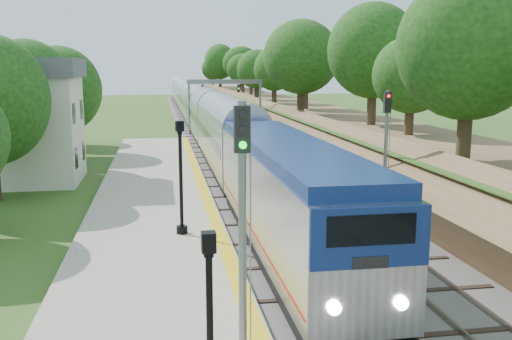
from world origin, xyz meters
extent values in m
cube|color=#4C4944|center=(2.00, 60.00, 0.06)|extent=(9.50, 170.00, 0.12)
cube|color=gray|center=(-0.72, 60.00, 0.20)|extent=(0.08, 170.00, 0.16)
cube|color=gray|center=(0.72, 60.00, 0.20)|extent=(0.08, 170.00, 0.16)
cube|color=gray|center=(3.28, 60.00, 0.20)|extent=(0.08, 170.00, 0.16)
cube|color=gray|center=(4.72, 60.00, 0.20)|extent=(0.08, 170.00, 0.16)
cube|color=gray|center=(-5.20, 16.00, 0.19)|extent=(6.40, 68.00, 0.38)
cube|color=gold|center=(-2.35, 16.00, 0.39)|extent=(0.55, 68.00, 0.01)
cube|color=brown|center=(11.50, 60.00, 1.50)|extent=(9.00, 170.00, 3.00)
cube|color=brown|center=(7.60, 60.00, 1.30)|extent=(4.47, 170.00, 4.54)
cylinder|color=#332316|center=(10.00, 60.00, 4.31)|extent=(0.60, 0.60, 2.62)
sphere|color=#13360E|center=(10.00, 60.00, 7.88)|extent=(5.70, 5.70, 5.70)
cylinder|color=#332316|center=(10.00, 110.00, 4.31)|extent=(0.60, 0.60, 2.62)
sphere|color=#13360E|center=(10.00, 110.00, 7.88)|extent=(5.70, 5.70, 5.70)
cube|color=silver|center=(-14.00, 30.00, 3.40)|extent=(8.00, 6.00, 6.80)
cube|color=#505358|center=(-14.00, 30.00, 7.40)|extent=(8.60, 6.60, 1.20)
cube|color=black|center=(-9.99, 28.20, 1.80)|extent=(0.05, 1.10, 1.30)
cube|color=black|center=(-9.99, 31.80, 1.80)|extent=(0.05, 1.10, 1.30)
cube|color=black|center=(-9.99, 28.20, 4.60)|extent=(0.05, 1.10, 1.30)
cube|color=black|center=(-9.99, 31.80, 4.60)|extent=(0.05, 1.10, 1.30)
cylinder|color=slate|center=(-1.50, 55.00, 3.10)|extent=(0.24, 0.24, 6.20)
cylinder|color=slate|center=(6.50, 55.00, 3.10)|extent=(0.24, 0.24, 6.20)
cube|color=slate|center=(2.50, 55.00, 5.95)|extent=(8.40, 0.25, 0.50)
cube|color=black|center=(0.00, 54.85, 5.20)|extent=(0.30, 0.20, 0.90)
cube|color=black|center=(4.00, 54.85, 5.20)|extent=(0.30, 0.20, 0.90)
cylinder|color=#332316|center=(-12.00, 26.00, 1.22)|extent=(0.60, 0.60, 2.45)
sphere|color=#13360E|center=(-12.00, 26.00, 4.55)|extent=(5.32, 5.32, 5.32)
cylinder|color=#332316|center=(-12.00, 42.00, 1.22)|extent=(0.60, 0.60, 2.45)
sphere|color=#13360E|center=(-12.00, 42.00, 4.55)|extent=(5.32, 5.32, 5.32)
cube|color=black|center=(0.00, 12.36, 0.57)|extent=(2.70, 16.93, 0.59)
cube|color=#B7BAC1|center=(0.00, 12.36, 2.53)|extent=(2.94, 17.63, 3.33)
cube|color=navy|center=(0.00, 12.36, 4.41)|extent=(2.82, 16.93, 0.43)
cube|color=navy|center=(0.00, 3.51, 3.46)|extent=(2.91, 0.10, 1.47)
cube|color=black|center=(0.00, 3.47, 3.66)|extent=(2.16, 0.06, 0.73)
cube|color=#A2160F|center=(0.00, 12.36, 1.41)|extent=(2.96, 17.28, 0.10)
cube|color=#B7BAC1|center=(0.00, 31.57, 2.19)|extent=(2.94, 19.59, 3.82)
cube|color=#B7BAC1|center=(0.00, 51.77, 2.19)|extent=(2.94, 19.59, 3.82)
cube|color=#B7BAC1|center=(0.00, 71.96, 2.19)|extent=(2.94, 19.59, 3.82)
cube|color=#B7BAC1|center=(0.00, 92.16, 2.19)|extent=(2.94, 19.59, 3.82)
cube|color=#B7BAC1|center=(0.00, 112.35, 2.19)|extent=(2.94, 19.59, 3.82)
cube|color=#B7BAC1|center=(0.00, 132.54, 2.19)|extent=(2.94, 19.59, 3.82)
cube|color=black|center=(-3.94, 1.19, 4.27)|extent=(0.26, 0.26, 0.37)
cube|color=silver|center=(-3.94, 1.19, 4.27)|extent=(0.19, 0.19, 0.27)
cylinder|color=black|center=(-3.94, 15.18, 0.54)|extent=(0.48, 0.48, 0.32)
cylinder|color=black|center=(-3.94, 15.18, 2.65)|extent=(0.15, 0.15, 4.22)
cube|color=black|center=(-3.94, 15.18, 4.98)|extent=(0.36, 0.36, 0.43)
cube|color=silver|center=(-3.94, 15.18, 4.98)|extent=(0.26, 0.26, 0.32)
cylinder|color=slate|center=(-2.90, 4.22, 3.49)|extent=(0.19, 0.19, 6.22)
cube|color=black|center=(-2.90, 4.22, 5.96)|extent=(0.36, 0.24, 1.07)
cylinder|color=#0CE526|center=(-2.90, 4.08, 5.96)|extent=(0.17, 0.06, 0.17)
cylinder|color=slate|center=(6.20, 17.79, 3.21)|extent=(0.18, 0.18, 6.19)
cube|color=black|center=(6.20, 17.79, 5.71)|extent=(0.34, 0.22, 1.00)
cylinder|color=#FF0C0C|center=(6.20, 17.66, 5.71)|extent=(0.16, 0.06, 0.16)
camera|label=1|loc=(-4.73, -8.57, 7.31)|focal=40.00mm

